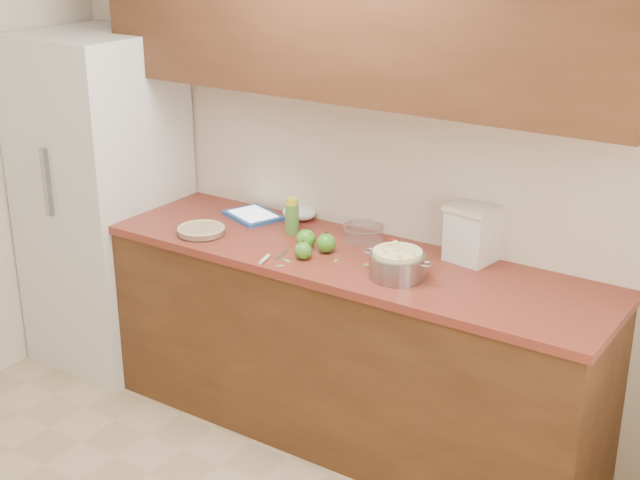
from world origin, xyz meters
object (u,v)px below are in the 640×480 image
Objects in this scene: pie at (201,230)px; colander at (397,264)px; tablet at (253,215)px; flour_canister at (473,232)px.

pie is 1.04m from colander.
pie reaches higher than tablet.
tablet is at bearing 81.02° from pie.
pie is 1.29m from flour_canister.
flour_canister reaches higher than pie.
tablet is at bearing -175.48° from flour_canister.
colander is at bearing -116.23° from flour_canister.
pie is at bearing -176.39° from colander.
pie is 0.34m from tablet.
colander reaches higher than pie.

